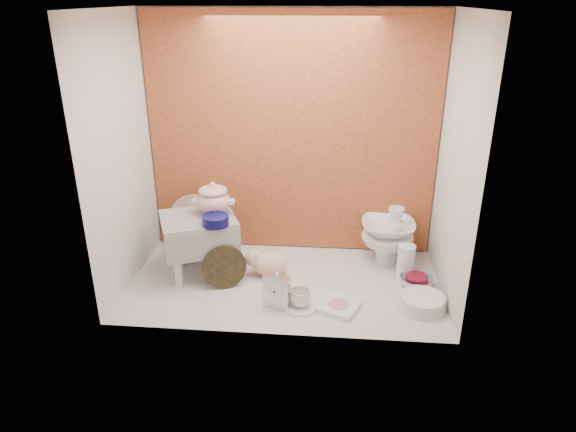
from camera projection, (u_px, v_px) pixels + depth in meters
The scene contains 17 objects.
ground at pixel (284, 283), 3.04m from camera, with size 1.80×1.80×0.00m, color silver.
niche_shell at pixel (287, 119), 2.84m from camera, with size 1.86×1.03×1.53m.
step_stool at pixel (200, 245), 3.09m from camera, with size 0.42×0.36×0.36m, color silver, non-canonical shape.
soup_tureen at pixel (213, 198), 3.02m from camera, with size 0.24×0.24×0.20m, color white, non-canonical shape.
cobalt_bowl at pixel (216, 220), 2.90m from camera, with size 0.15×0.15×0.06m, color #0B0943.
floral_platter at pixel (196, 223), 3.36m from camera, with size 0.39×0.09×0.38m, color silver, non-canonical shape.
blue_white_vase at pixel (188, 241), 3.28m from camera, with size 0.22×0.22×0.23m, color white.
lacquer_tray at pixel (224, 267), 2.95m from camera, with size 0.26×0.06×0.25m, color black, non-canonical shape.
mantel_clock at pixel (277, 290), 2.76m from camera, with size 0.14×0.05×0.21m, color silver.
plush_pig at pixel (270, 264), 3.08m from camera, with size 0.27×0.18×0.16m, color beige.
teacup_saucer at pixel (300, 306), 2.80m from camera, with size 0.19×0.19×0.01m, color white.
gold_rim_teacup at pixel (300, 298), 2.78m from camera, with size 0.12×0.12×0.09m, color white.
lattice_dish at pixel (338, 306), 2.78m from camera, with size 0.20×0.20×0.03m, color white.
dinner_plate_stack at pixel (422, 302), 2.78m from camera, with size 0.26×0.26×0.07m, color white.
crystal_bowl at pixel (416, 282), 2.99m from camera, with size 0.20×0.20×0.06m, color silver.
clear_glass_vase at pixel (406, 262), 3.06m from camera, with size 0.10×0.10×0.21m, color silver.
porcelain_tower at pixel (388, 235), 3.21m from camera, with size 0.33×0.33×0.37m, color white, non-canonical shape.
Camera 1 is at (0.26, -2.63, 1.56)m, focal length 32.27 mm.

